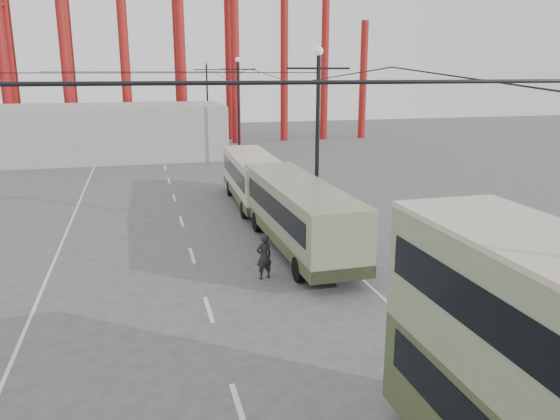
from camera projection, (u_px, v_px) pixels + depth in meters
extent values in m
cube|color=silver|center=(186.00, 237.00, 27.73)|extent=(0.15, 82.00, 0.01)
cube|color=silver|center=(301.00, 223.00, 30.22)|extent=(0.12, 120.00, 0.01)
cube|color=silver|center=(63.00, 240.00, 27.22)|extent=(0.12, 120.00, 0.01)
cylinder|color=black|center=(317.00, 147.00, 27.27)|extent=(0.20, 0.20, 9.00)
cylinder|color=black|center=(316.00, 228.00, 28.33)|extent=(0.44, 0.44, 0.50)
cube|color=black|center=(319.00, 68.00, 26.33)|extent=(3.20, 0.10, 0.10)
sphere|color=white|center=(319.00, 51.00, 26.13)|extent=(0.44, 0.44, 0.44)
cylinder|color=black|center=(239.00, 114.00, 47.91)|extent=(0.20, 0.20, 9.00)
cylinder|color=black|center=(240.00, 162.00, 48.96)|extent=(0.44, 0.44, 0.50)
cube|color=black|center=(238.00, 69.00, 46.96)|extent=(3.20, 0.10, 0.10)
sphere|color=white|center=(238.00, 60.00, 46.76)|extent=(0.44, 0.44, 0.44)
cylinder|color=black|center=(207.00, 101.00, 68.54)|extent=(0.20, 0.20, 9.00)
cylinder|color=black|center=(209.00, 135.00, 69.60)|extent=(0.44, 0.44, 0.50)
cube|color=black|center=(206.00, 70.00, 67.60)|extent=(3.20, 0.10, 0.10)
sphere|color=white|center=(206.00, 63.00, 67.40)|extent=(0.44, 0.44, 0.44)
cylinder|color=maroon|center=(6.00, 19.00, 58.26)|extent=(1.00, 1.00, 27.00)
cylinder|color=maroon|center=(284.00, 9.00, 62.34)|extent=(0.90, 0.90, 30.00)
cylinder|color=maroon|center=(325.00, 46.00, 64.54)|extent=(0.90, 0.90, 22.00)
cylinder|color=maroon|center=(363.00, 80.00, 66.75)|extent=(0.90, 0.90, 14.00)
cube|color=#989893|center=(107.00, 132.00, 52.16)|extent=(22.00, 10.00, 5.00)
cube|color=#6F815E|center=(298.00, 212.00, 25.30)|extent=(2.82, 11.45, 2.49)
cube|color=black|center=(298.00, 204.00, 25.19)|extent=(2.83, 10.21, 0.98)
cube|color=#394525|center=(298.00, 233.00, 25.54)|extent=(2.85, 11.45, 0.52)
cube|color=#6F815E|center=(298.00, 184.00, 24.97)|extent=(2.84, 11.45, 0.17)
cylinder|color=black|center=(258.00, 223.00, 28.31)|extent=(0.31, 1.04, 1.04)
cylinder|color=black|center=(301.00, 220.00, 28.92)|extent=(0.31, 1.04, 1.04)
cylinder|color=black|center=(297.00, 267.00, 21.93)|extent=(0.31, 1.04, 1.04)
cylinder|color=black|center=(351.00, 262.00, 22.54)|extent=(0.31, 1.04, 1.04)
cube|color=beige|center=(253.00, 177.00, 34.03)|extent=(2.75, 9.99, 2.38)
cube|color=black|center=(253.00, 171.00, 33.93)|extent=(2.76, 8.80, 0.94)
cube|color=#394525|center=(253.00, 192.00, 34.27)|extent=(2.78, 9.99, 0.50)
cube|color=beige|center=(253.00, 157.00, 33.71)|extent=(2.77, 9.99, 0.16)
cylinder|color=black|center=(230.00, 189.00, 36.53)|extent=(0.30, 1.00, 0.99)
cylinder|color=black|center=(263.00, 187.00, 37.02)|extent=(0.30, 1.00, 0.99)
cylinder|color=black|center=(243.00, 209.00, 31.28)|extent=(0.30, 1.00, 0.99)
cylinder|color=black|center=(281.00, 207.00, 31.77)|extent=(0.30, 1.00, 0.99)
imported|color=black|center=(264.00, 256.00, 21.94)|extent=(0.78, 0.62, 1.88)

